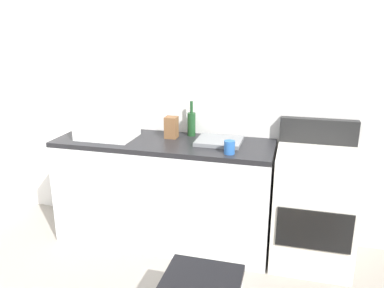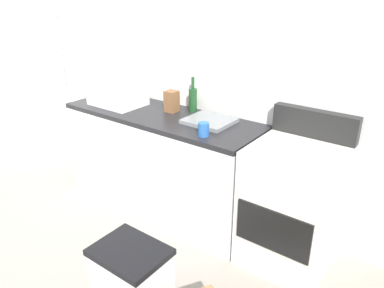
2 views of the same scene
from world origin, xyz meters
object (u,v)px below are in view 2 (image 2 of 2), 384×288
(microwave, at_px, (117,90))
(coffee_mug, at_px, (204,129))
(wine_bottle, at_px, (193,99))
(knife_block, at_px, (172,101))
(storage_bin, at_px, (132,273))
(stove_oven, at_px, (292,204))
(refrigerator, at_px, (23,85))

(microwave, height_order, coffee_mug, microwave)
(wine_bottle, distance_m, knife_block, 0.18)
(storage_bin, bearing_deg, coffee_mug, 89.10)
(stove_oven, distance_m, wine_bottle, 1.19)
(stove_oven, relative_size, storage_bin, 2.39)
(refrigerator, xyz_separation_m, wine_bottle, (2.23, 0.26, 0.16))
(coffee_mug, distance_m, knife_block, 0.62)
(knife_block, bearing_deg, microwave, -165.40)
(knife_block, bearing_deg, coffee_mug, -28.84)
(stove_oven, relative_size, wine_bottle, 3.67)
(coffee_mug, xyz_separation_m, storage_bin, (-0.01, -0.77, -0.76))
(wine_bottle, distance_m, storage_bin, 1.49)
(knife_block, height_order, storage_bin, knife_block)
(microwave, relative_size, knife_block, 2.56)
(microwave, xyz_separation_m, coffee_mug, (1.07, -0.16, -0.09))
(stove_oven, height_order, microwave, microwave)
(wine_bottle, distance_m, coffee_mug, 0.57)
(knife_block, distance_m, storage_bin, 1.44)
(stove_oven, xyz_separation_m, storage_bin, (-0.65, -0.97, -0.27))
(stove_oven, xyz_separation_m, knife_block, (-1.18, 0.10, 0.52))
(refrigerator, distance_m, storage_bin, 2.85)
(stove_oven, bearing_deg, storage_bin, -123.82)
(wine_bottle, relative_size, coffee_mug, 3.00)
(microwave, height_order, storage_bin, microwave)
(refrigerator, bearing_deg, microwave, 0.75)
(microwave, xyz_separation_m, wine_bottle, (0.67, 0.24, -0.03))
(refrigerator, height_order, microwave, refrigerator)
(stove_oven, relative_size, knife_block, 6.11)
(microwave, distance_m, coffee_mug, 1.08)
(wine_bottle, bearing_deg, storage_bin, -71.79)
(wine_bottle, bearing_deg, refrigerator, -173.24)
(knife_block, bearing_deg, refrigerator, -175.72)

